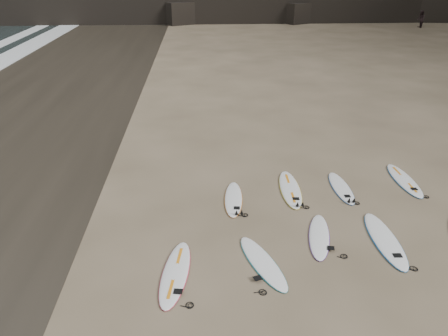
% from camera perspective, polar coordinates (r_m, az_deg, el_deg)
% --- Properties ---
extents(ground, '(240.00, 240.00, 0.00)m').
position_cam_1_polar(ground, '(12.54, 14.44, -9.29)').
color(ground, '#897559').
rests_on(ground, ground).
extents(surfboard_0, '(0.96, 2.64, 0.09)m').
position_cam_1_polar(surfboard_0, '(11.10, -6.38, -13.43)').
color(surfboard_0, white).
rests_on(surfboard_0, ground).
extents(surfboard_1, '(1.31, 2.47, 0.09)m').
position_cam_1_polar(surfboard_1, '(11.40, 5.08, -12.17)').
color(surfboard_1, white).
rests_on(surfboard_1, ground).
extents(surfboard_2, '(1.08, 2.34, 0.08)m').
position_cam_1_polar(surfboard_2, '(12.59, 12.33, -8.66)').
color(surfboard_2, white).
rests_on(surfboard_2, ground).
extents(surfboard_3, '(0.72, 2.77, 0.10)m').
position_cam_1_polar(surfboard_3, '(12.93, 20.27, -8.74)').
color(surfboard_3, white).
rests_on(surfboard_3, ground).
extents(surfboard_5, '(0.74, 2.33, 0.08)m').
position_cam_1_polar(surfboard_5, '(14.08, 1.24, -4.02)').
color(surfboard_5, white).
rests_on(surfboard_5, ground).
extents(surfboard_6, '(0.77, 2.70, 0.10)m').
position_cam_1_polar(surfboard_6, '(14.82, 8.64, -2.68)').
color(surfboard_6, white).
rests_on(surfboard_6, ground).
extents(surfboard_7, '(0.56, 2.32, 0.08)m').
position_cam_1_polar(surfboard_7, '(15.26, 15.06, -2.48)').
color(surfboard_7, white).
rests_on(surfboard_7, ground).
extents(surfboard_8, '(0.65, 2.61, 0.09)m').
position_cam_1_polar(surfboard_8, '(16.47, 22.48, -1.45)').
color(surfboard_8, white).
rests_on(surfboard_8, ground).
extents(person_b, '(0.79, 0.97, 1.86)m').
position_cam_1_polar(person_b, '(55.86, 24.32, 17.30)').
color(person_b, black).
rests_on(person_b, ground).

